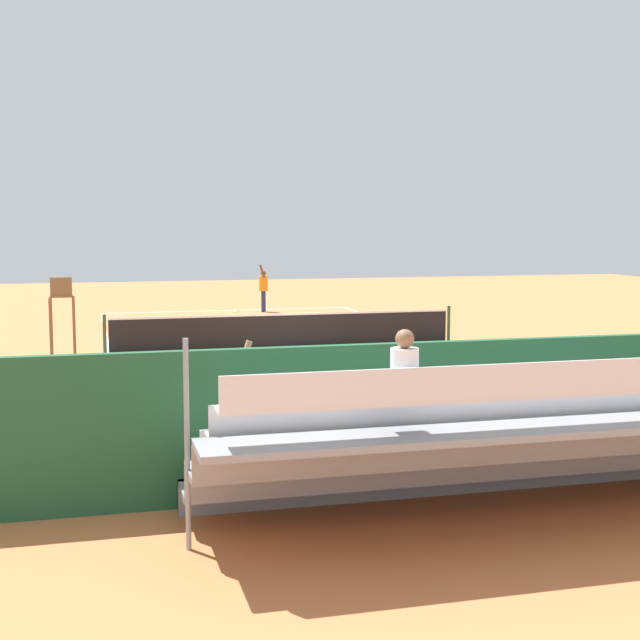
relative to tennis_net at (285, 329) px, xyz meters
name	(u,v)px	position (x,y,z in m)	size (l,w,h in m)	color
ground_plane	(285,346)	(0.00, 0.00, -0.50)	(60.00, 60.00, 0.00)	#D17542
court_line_markings	(285,346)	(0.00, -0.04, -0.50)	(10.10, 22.20, 0.01)	white
tennis_net	(285,329)	(0.00, 0.00, 0.00)	(10.30, 0.10, 1.07)	black
backdrop_wall	(503,411)	(0.00, 14.00, 0.50)	(18.00, 0.16, 2.00)	#235633
bleacher_stand	(565,437)	(-0.17, 15.36, 0.44)	(9.06, 2.40, 2.48)	gray
umpire_chair	(62,308)	(6.20, 0.35, 0.81)	(0.67, 0.67, 2.14)	brown
courtside_bench	(636,420)	(-2.60, 13.27, 0.06)	(1.80, 0.40, 0.93)	#33383D
equipment_bag	(517,455)	(-0.54, 13.40, -0.32)	(0.90, 0.36, 0.36)	#B22D2D
tennis_player	(263,287)	(-1.32, -10.10, 0.51)	(0.47, 0.55, 1.93)	navy
tennis_racket	(236,311)	(-0.23, -10.36, -0.49)	(0.42, 0.57, 0.03)	black
tennis_ball_near	(348,318)	(-3.82, -6.56, -0.47)	(0.07, 0.07, 0.07)	#CCDB33
tennis_ball_far	(316,316)	(-2.85, -7.59, -0.47)	(0.07, 0.07, 0.07)	#CCDB33
line_judge	(249,406)	(3.35, 12.88, 0.51)	(0.40, 0.55, 1.93)	#232328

